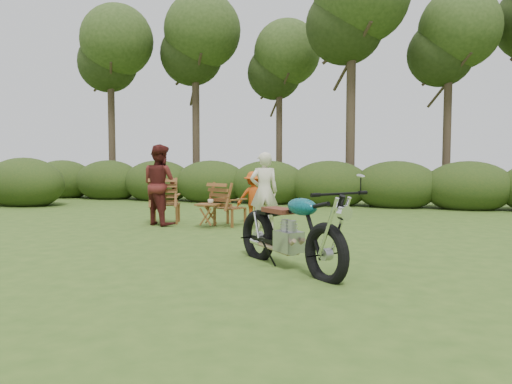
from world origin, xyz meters
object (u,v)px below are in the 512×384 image
(adult_a, at_px, (264,230))
(child, at_px, (254,224))
(adult_b, at_px, (161,225))
(cup, at_px, (211,201))
(side_table, at_px, (208,216))
(lawn_chair_right, at_px, (230,226))
(motorcycle, at_px, (289,268))
(lawn_chair_left, at_px, (166,223))

(adult_a, distance_m, child, 0.99)
(adult_b, bearing_deg, cup, -159.20)
(side_table, height_order, cup, cup)
(lawn_chair_right, relative_size, child, 0.80)
(motorcycle, height_order, lawn_chair_left, motorcycle)
(lawn_chair_left, relative_size, adult_a, 0.64)
(lawn_chair_left, relative_size, side_table, 2.01)
(side_table, bearing_deg, lawn_chair_left, 161.95)
(lawn_chair_left, bearing_deg, lawn_chair_right, 160.79)
(motorcycle, relative_size, child, 1.91)
(motorcycle, relative_size, side_table, 4.39)
(adult_b, height_order, child, adult_b)
(adult_a, distance_m, adult_b, 2.41)
(adult_b, bearing_deg, side_table, -160.77)
(child, bearing_deg, cup, 37.85)
(lawn_chair_left, xyz_separation_m, child, (1.94, 0.51, 0.00))
(adult_a, bearing_deg, child, -85.39)
(cup, distance_m, adult_a, 1.30)
(lawn_chair_right, height_order, child, child)
(lawn_chair_left, relative_size, child, 0.87)
(lawn_chair_right, bearing_deg, cup, 76.64)
(side_table, bearing_deg, lawn_chair_right, 53.92)
(child, bearing_deg, lawn_chair_left, 0.09)
(motorcycle, xyz_separation_m, side_table, (-2.56, 3.22, 0.26))
(cup, bearing_deg, adult_b, 176.83)
(adult_b, bearing_deg, lawn_chair_left, -58.97)
(lawn_chair_right, bearing_deg, side_table, 74.67)
(child, bearing_deg, lawn_chair_right, 34.98)
(lawn_chair_left, xyz_separation_m, cup, (1.27, -0.37, 0.56))
(lawn_chair_right, distance_m, adult_a, 0.98)
(adult_b, bearing_deg, child, -133.08)
(motorcycle, relative_size, adult_b, 1.27)
(cup, bearing_deg, motorcycle, -52.22)
(side_table, distance_m, cup, 0.31)
(adult_a, relative_size, child, 1.36)
(lawn_chair_right, xyz_separation_m, adult_b, (-1.51, -0.34, 0.00))
(lawn_chair_right, xyz_separation_m, cup, (-0.28, -0.41, 0.56))
(side_table, distance_m, child, 1.18)
(lawn_chair_left, relative_size, cup, 8.48)
(cup, height_order, adult_a, adult_a)
(lawn_chair_right, distance_m, side_table, 0.60)
(side_table, bearing_deg, adult_b, 175.26)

